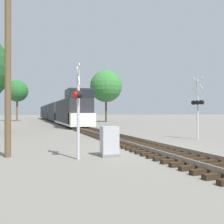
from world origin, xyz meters
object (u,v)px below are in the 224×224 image
(freight_train, at_px, (55,112))
(utility_pole, at_px, (8,53))
(crossing_signal_far, at_px, (198,104))
(tree_deep_background, at_px, (17,91))
(tree_mid_background, at_px, (106,86))
(relay_cabinet, at_px, (109,142))
(crossing_signal_near, at_px, (78,101))

(freight_train, distance_m, utility_pole, 46.76)
(crossing_signal_far, height_order, tree_deep_background, tree_deep_background)
(freight_train, relative_size, crossing_signal_far, 14.02)
(utility_pole, height_order, tree_mid_background, tree_mid_background)
(crossing_signal_far, relative_size, relay_cabinet, 3.39)
(freight_train, xyz_separation_m, utility_pole, (-6.75, -46.20, 2.45))
(freight_train, distance_m, tree_deep_background, 9.64)
(crossing_signal_far, bearing_deg, crossing_signal_near, 103.59)
(crossing_signal_near, bearing_deg, tree_deep_background, -171.06)
(freight_train, bearing_deg, utility_pole, -98.31)
(utility_pole, bearing_deg, crossing_signal_near, -28.40)
(crossing_signal_near, bearing_deg, relay_cabinet, 106.53)
(crossing_signal_far, distance_m, tree_deep_background, 47.78)
(relay_cabinet, bearing_deg, utility_pole, 164.39)
(crossing_signal_far, xyz_separation_m, relay_cabinet, (-8.07, -4.81, -1.86))
(tree_mid_background, relative_size, tree_deep_background, 1.14)
(crossing_signal_near, bearing_deg, utility_pole, -113.74)
(crossing_signal_far, bearing_deg, freight_train, -7.31)
(freight_train, distance_m, relay_cabinet, 47.45)
(freight_train, height_order, crossing_signal_far, freight_train)
(freight_train, distance_m, tree_mid_background, 13.39)
(crossing_signal_near, distance_m, crossing_signal_far, 10.81)
(crossing_signal_near, distance_m, utility_pole, 3.72)
(crossing_signal_near, height_order, relay_cabinet, crossing_signal_near)
(utility_pole, distance_m, tree_deep_background, 49.41)
(crossing_signal_near, height_order, crossing_signal_far, crossing_signal_far)
(crossing_signal_near, xyz_separation_m, crossing_signal_far, (9.52, 5.11, 0.16))
(tree_deep_background, bearing_deg, utility_pole, -88.74)
(crossing_signal_near, relative_size, relay_cabinet, 2.94)
(crossing_signal_far, relative_size, utility_pole, 0.52)
(relay_cabinet, distance_m, tree_mid_background, 41.35)
(utility_pole, bearing_deg, crossing_signal_far, 16.60)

